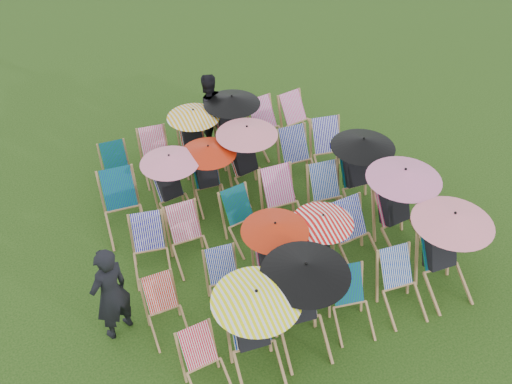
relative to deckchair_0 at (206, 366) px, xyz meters
name	(u,v)px	position (x,y,z in m)	size (l,w,h in m)	color
ground	(262,237)	(1.88, 2.27, -0.42)	(100.00, 100.00, 0.00)	#14320B
deckchair_0	(206,366)	(0.00, 0.00, 0.00)	(0.60, 0.80, 0.83)	#AB7E4F
deckchair_1	(256,331)	(0.73, 0.02, 0.33)	(1.19, 1.25, 1.41)	#AB7E4F
deckchair_2	(303,304)	(1.50, 0.13, 0.35)	(1.23, 1.30, 1.46)	#AB7E4F
deckchair_3	(352,304)	(2.30, 0.07, 0.02)	(0.71, 0.89, 0.87)	#AB7E4F
deckchair_4	(402,286)	(3.15, 0.03, 0.04)	(0.68, 0.89, 0.91)	#AB7E4F
deckchair_5	(447,252)	(3.96, 0.12, 0.34)	(1.21, 1.27, 1.44)	#AB7E4F
deckchair_6	(165,310)	(-0.21, 1.11, -0.01)	(0.54, 0.75, 0.81)	#AB7E4F
deckchair_7	(226,282)	(0.79, 1.24, -0.01)	(0.61, 0.80, 0.82)	#AB7E4F
deckchair_8	(274,255)	(1.59, 1.24, 0.23)	(1.04, 1.10, 1.23)	#AB7E4F
deckchair_9	(321,245)	(2.38, 1.17, 0.19)	(0.97, 1.02, 1.15)	#AB7E4F
deckchair_10	(358,237)	(3.07, 1.16, 0.08)	(0.72, 0.96, 1.00)	#AB7E4F
deckchair_11	(401,207)	(3.93, 1.26, 0.35)	(1.22, 1.30, 1.45)	#AB7E4F
deckchair_12	(150,250)	(-0.07, 2.33, 0.04)	(0.75, 0.93, 0.91)	#AB7E4F
deckchair_13	(189,239)	(0.58, 2.29, 0.04)	(0.61, 0.85, 0.92)	#AB7E4F
deckchair_14	(245,220)	(1.58, 2.34, 0.03)	(0.70, 0.89, 0.89)	#AB7E4F
deckchair_15	(284,203)	(2.35, 2.40, 0.09)	(0.70, 0.96, 1.01)	#AB7E4F
deckchair_16	(329,197)	(3.17, 2.24, 0.06)	(0.73, 0.94, 0.95)	#AB7E4F
deckchair_17	(360,171)	(3.87, 2.40, 0.30)	(1.14, 1.20, 1.36)	#AB7E4F
deckchair_18	(123,207)	(-0.22, 3.45, 0.10)	(0.76, 1.00, 1.03)	#AB7E4F
deckchair_19	(172,185)	(0.70, 3.51, 0.23)	(1.03, 1.11, 1.22)	#AB7E4F
deckchair_20	(209,175)	(1.40, 3.54, 0.21)	(1.01, 1.06, 1.19)	#AB7E4F
deckchair_21	(248,159)	(2.21, 3.59, 0.29)	(1.13, 1.23, 1.34)	#AB7E4F
deckchair_22	(299,160)	(3.19, 3.41, 0.08)	(0.70, 0.95, 1.00)	#AB7E4F
deckchair_23	(330,151)	(3.87, 3.42, 0.08)	(0.82, 1.02, 1.00)	#AB7E4F
deckchair_24	(118,171)	(-0.03, 4.62, 0.01)	(0.60, 0.81, 0.85)	#AB7E4F
deckchair_25	(157,157)	(0.75, 4.69, 0.04)	(0.68, 0.89, 0.91)	#AB7E4F
deckchair_26	(194,138)	(1.55, 4.73, 0.23)	(1.03, 1.09, 1.22)	#AB7E4F
deckchair_27	(232,126)	(2.35, 4.73, 0.28)	(1.12, 1.18, 1.33)	#AB7E4F
deckchair_28	(269,127)	(3.14, 4.66, 0.08)	(0.77, 0.99, 0.99)	#AB7E4F
deckchair_29	(300,120)	(3.86, 4.67, 0.06)	(0.76, 0.96, 0.95)	#AB7E4F
person_left	(111,293)	(-0.87, 1.37, 0.41)	(0.60, 0.40, 1.65)	black
person_rear	(208,111)	(2.07, 5.32, 0.38)	(0.78, 0.60, 1.60)	black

